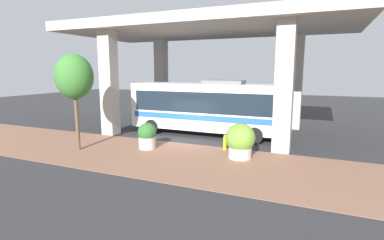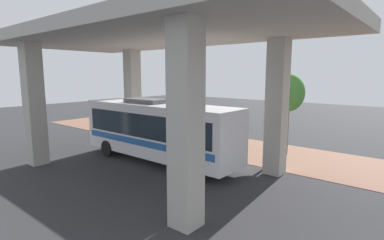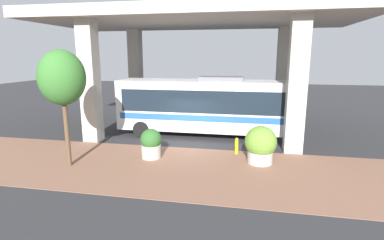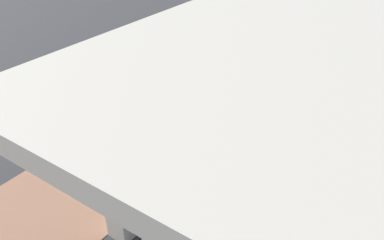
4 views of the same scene
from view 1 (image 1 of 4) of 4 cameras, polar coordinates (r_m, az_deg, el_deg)
The scene contains 8 objects.
ground_plane at distance 17.73m, azimuth -1.84°, elevation -4.49°, with size 80.00×80.00×0.00m, color #2D2D30.
sidewalk_strip at distance 15.17m, azimuth -6.73°, elevation -6.93°, with size 6.00×40.00×0.02m.
overpass at distance 21.01m, azimuth 2.92°, elevation 15.51°, with size 9.40×19.15×7.42m.
bus at distance 19.70m, azimuth 3.13°, elevation 2.75°, with size 2.66×10.32×3.65m.
fire_hydrant at distance 16.22m, azimuth 6.28°, elevation -4.31°, with size 0.38×0.18×0.85m.
planter_front at distance 14.79m, azimuth 9.19°, elevation -3.95°, with size 1.45×1.45×1.75m.
planter_middle at distance 16.58m, azimuth -8.54°, elevation -3.01°, with size 1.01×1.01×1.45m.
street_tree_near at distance 16.92m, azimuth -21.52°, elevation 7.59°, with size 1.96×1.96×5.12m.
Camera 1 is at (-15.54, -7.39, 4.28)m, focal length 28.00 mm.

